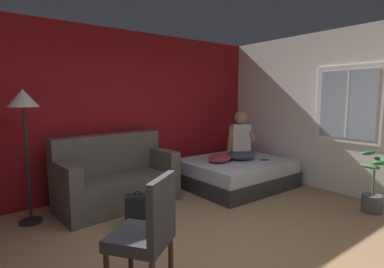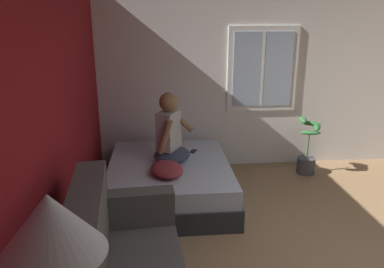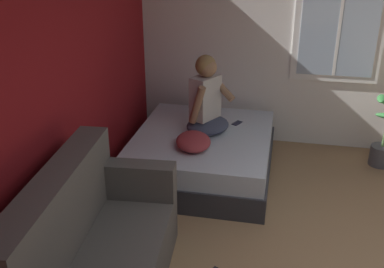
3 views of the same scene
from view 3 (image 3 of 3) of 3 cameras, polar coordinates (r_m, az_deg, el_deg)
wall_side_with_window at (r=5.84m, az=21.80°, el=10.81°), size 0.19×7.01×2.70m
bed at (r=5.11m, az=1.35°, el=-2.52°), size 1.80×1.53×0.48m
couch at (r=3.43m, az=-12.43°, el=-14.88°), size 1.76×0.95×1.04m
person_seated at (r=4.95m, az=1.88°, el=4.12°), size 0.67×0.63×0.88m
throw_pillow at (r=4.67m, az=0.18°, el=-0.94°), size 0.56×0.48×0.14m
cell_phone at (r=5.32m, az=5.74°, el=1.39°), size 0.16×0.12×0.01m
potted_plant at (r=5.71m, az=23.15°, el=-0.90°), size 0.39×0.37×0.85m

